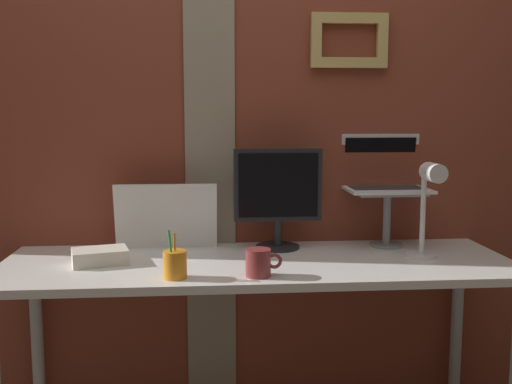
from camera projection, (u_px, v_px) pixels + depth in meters
name	position (u px, v px, depth m)	size (l,w,h in m)	color
brick_wall_back	(219.00, 117.00, 2.59)	(3.18, 0.16, 2.54)	brown
desk	(258.00, 279.00, 2.31)	(1.94, 0.64, 0.73)	white
monitor	(278.00, 191.00, 2.47)	(0.36, 0.18, 0.41)	black
laptop_stand	(387.00, 209.00, 2.52)	(0.28, 0.22, 0.23)	gray
laptop	(383.00, 175.00, 2.57)	(0.34, 0.27, 0.23)	white
whiteboard_panel	(166.00, 217.00, 2.47)	(0.42, 0.02, 0.28)	white
desk_lamp	(429.00, 200.00, 2.26)	(0.12, 0.20, 0.38)	white
pen_cup	(175.00, 264.00, 2.05)	(0.08, 0.08, 0.17)	orange
coffee_mug	(259.00, 263.00, 2.07)	(0.13, 0.09, 0.10)	maroon
paper_clutter_stack	(100.00, 256.00, 2.24)	(0.20, 0.14, 0.06)	silver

